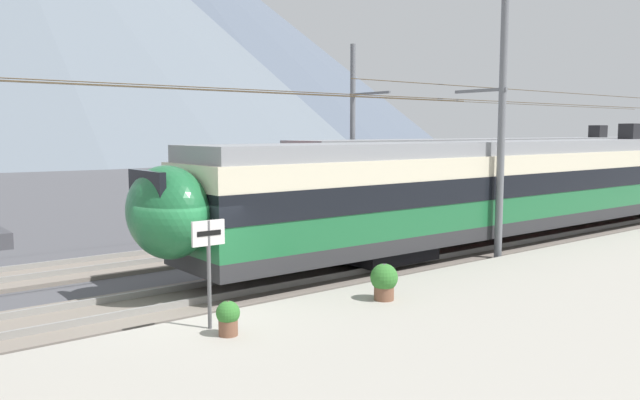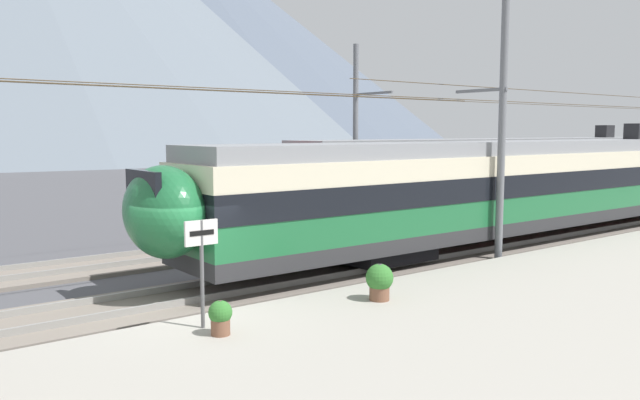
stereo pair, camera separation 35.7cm
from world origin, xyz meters
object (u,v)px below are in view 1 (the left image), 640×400
at_px(platform_sign, 209,249).
at_px(potted_plant_by_shelter, 228,316).
at_px(catenary_mast_far_side, 355,132).
at_px(potted_plant_platform_edge, 384,280).
at_px(train_far_track, 542,168).
at_px(train_near_platform, 559,180).
at_px(catenary_mast_mid, 499,127).

xyz_separation_m(platform_sign, potted_plant_by_shelter, (0.07, -0.61, -1.22)).
distance_m(catenary_mast_far_side, potted_plant_platform_edge, 14.22).
bearing_deg(train_far_track, potted_plant_platform_edge, -156.30).
height_order(catenary_mast_far_side, potted_plant_by_shelter, catenary_mast_far_side).
relative_size(train_near_platform, potted_plant_by_shelter, 52.21).
relative_size(train_near_platform, train_far_track, 1.01).
bearing_deg(catenary_mast_far_side, train_far_track, -9.95).
relative_size(catenary_mast_mid, catenary_mast_far_side, 1.00).
bearing_deg(platform_sign, train_near_platform, 9.88).
bearing_deg(catenary_mast_far_side, potted_plant_platform_edge, -128.42).
relative_size(catenary_mast_far_side, potted_plant_by_shelter, 63.23).
distance_m(train_near_platform, train_far_track, 8.57).
relative_size(train_near_platform, catenary_mast_mid, 0.83).
height_order(platform_sign, potted_plant_by_shelter, platform_sign).
height_order(train_near_platform, platform_sign, train_near_platform).
relative_size(train_far_track, catenary_mast_far_side, 0.82).
xyz_separation_m(train_near_platform, train_far_track, (6.83, 5.18, -0.00)).
bearing_deg(train_far_track, potted_plant_by_shelter, -159.98).
bearing_deg(catenary_mast_far_side, platform_sign, -141.40).
relative_size(catenary_mast_mid, platform_sign, 19.66).
height_order(catenary_mast_far_side, platform_sign, catenary_mast_far_side).
bearing_deg(potted_plant_platform_edge, catenary_mast_mid, 16.16).
distance_m(catenary_mast_far_side, potted_plant_by_shelter, 17.10).
bearing_deg(potted_plant_by_shelter, catenary_mast_mid, 10.37).
bearing_deg(train_near_platform, potted_plant_platform_edge, -164.68).
height_order(catenary_mast_mid, catenary_mast_far_side, catenary_mast_mid).
distance_m(catenary_mast_mid, potted_plant_by_shelter, 11.85).
bearing_deg(catenary_mast_far_side, train_near_platform, -57.18).
distance_m(catenary_mast_far_side, platform_sign, 16.56).
bearing_deg(platform_sign, catenary_mast_mid, 7.27).
distance_m(train_near_platform, platform_sign, 17.73).
relative_size(train_near_platform, platform_sign, 16.23).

